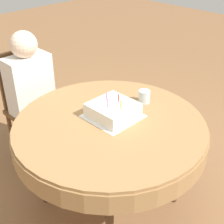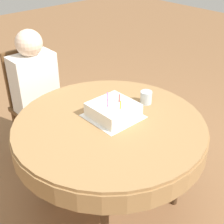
% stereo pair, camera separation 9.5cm
% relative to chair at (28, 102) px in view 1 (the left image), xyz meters
% --- Properties ---
extents(ground_plane, '(12.00, 12.00, 0.00)m').
position_rel_chair_xyz_m(ground_plane, '(0.04, -0.97, -0.50)').
color(ground_plane, '#8C603D').
extents(dining_table, '(1.28, 1.28, 0.72)m').
position_rel_chair_xyz_m(dining_table, '(0.04, -0.97, 0.14)').
color(dining_table, '#9E7547').
rests_on(dining_table, ground_plane).
extents(chair, '(0.38, 0.38, 0.95)m').
position_rel_chair_xyz_m(chair, '(0.00, 0.00, 0.00)').
color(chair, brown).
rests_on(chair, ground_plane).
extents(person, '(0.36, 0.30, 1.15)m').
position_rel_chair_xyz_m(person, '(-0.00, -0.09, 0.19)').
color(person, beige).
rests_on(person, ground_plane).
extents(napkin, '(0.33, 0.33, 0.00)m').
position_rel_chair_xyz_m(napkin, '(0.11, -0.93, 0.22)').
color(napkin, white).
rests_on(napkin, dining_table).
extents(birthday_cake, '(0.28, 0.28, 0.15)m').
position_rel_chair_xyz_m(birthday_cake, '(0.11, -0.93, 0.27)').
color(birthday_cake, white).
rests_on(birthday_cake, dining_table).
extents(drinking_glass, '(0.08, 0.08, 0.09)m').
position_rel_chair_xyz_m(drinking_glass, '(0.40, -0.96, 0.27)').
color(drinking_glass, silver).
rests_on(drinking_glass, dining_table).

